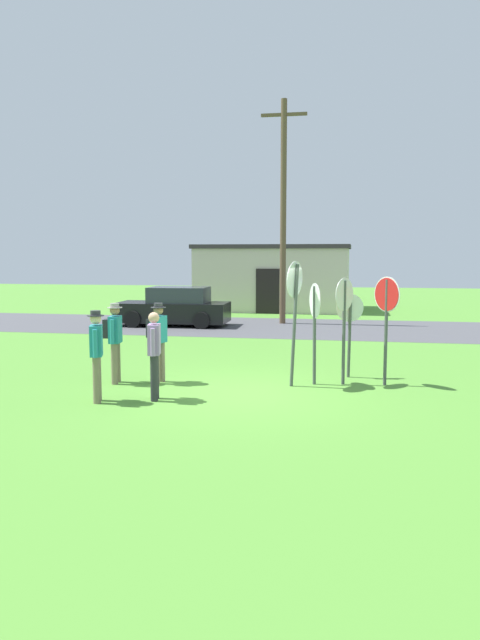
{
  "coord_description": "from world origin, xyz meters",
  "views": [
    {
      "loc": [
        2.32,
        -11.74,
        2.79
      ],
      "look_at": [
        -0.22,
        1.68,
        1.3
      ],
      "focal_mm": 34.14,
      "sensor_mm": 36.0,
      "label": 1
    }
  ],
  "objects_px": {
    "stop_sign_low_front": "(294,301)",
    "person_on_left": "(154,351)",
    "person_near_signs": "(158,337)",
    "utility_pole": "(283,208)",
    "stop_sign_center_cluster": "(350,322)",
    "stop_sign_far_back": "(344,313)",
    "person_with_sunhat": "(96,351)",
    "stop_sign_rear_left": "(315,316)",
    "stop_sign_nearest": "(386,311)",
    "parked_car_on_street": "(174,308)",
    "person_in_teal": "(114,337)"
  },
  "relations": [
    {
      "from": "parked_car_on_street",
      "to": "person_with_sunhat",
      "type": "bearing_deg",
      "value": -79.93
    },
    {
      "from": "stop_sign_center_cluster",
      "to": "person_on_left",
      "type": "height_order",
      "value": "stop_sign_center_cluster"
    },
    {
      "from": "person_near_signs",
      "to": "stop_sign_nearest",
      "type": "bearing_deg",
      "value": 7.57
    },
    {
      "from": "stop_sign_far_back",
      "to": "stop_sign_center_cluster",
      "type": "height_order",
      "value": "stop_sign_far_back"
    },
    {
      "from": "stop_sign_nearest",
      "to": "stop_sign_low_front",
      "type": "xyz_separation_m",
      "value": [
        -1.89,
        -0.48,
        0.22
      ]
    },
    {
      "from": "stop_sign_far_back",
      "to": "stop_sign_center_cluster",
      "type": "distance_m",
      "value": 0.84
    },
    {
      "from": "stop_sign_low_front",
      "to": "person_with_sunhat",
      "type": "height_order",
      "value": "stop_sign_low_front"
    },
    {
      "from": "stop_sign_far_back",
      "to": "person_with_sunhat",
      "type": "relative_size",
      "value": 1.32
    },
    {
      "from": "stop_sign_rear_left",
      "to": "person_in_teal",
      "type": "xyz_separation_m",
      "value": [
        -4.24,
        -0.68,
        -0.47
      ]
    },
    {
      "from": "parked_car_on_street",
      "to": "person_near_signs",
      "type": "distance_m",
      "value": 10.6
    },
    {
      "from": "stop_sign_nearest",
      "to": "person_with_sunhat",
      "type": "distance_m",
      "value": 6.0
    },
    {
      "from": "person_near_signs",
      "to": "person_on_left",
      "type": "xyz_separation_m",
      "value": [
        0.43,
        -1.52,
        -0.06
      ]
    },
    {
      "from": "utility_pole",
      "to": "stop_sign_low_front",
      "type": "xyz_separation_m",
      "value": [
        1.61,
        -11.62,
        -2.77
      ]
    },
    {
      "from": "utility_pole",
      "to": "stop_sign_center_cluster",
      "type": "bearing_deg",
      "value": -75.26
    },
    {
      "from": "stop_sign_rear_left",
      "to": "person_on_left",
      "type": "bearing_deg",
      "value": -145.88
    },
    {
      "from": "stop_sign_far_back",
      "to": "person_with_sunhat",
      "type": "distance_m",
      "value": 5.18
    },
    {
      "from": "parked_car_on_street",
      "to": "stop_sign_nearest",
      "type": "relative_size",
      "value": 1.88
    },
    {
      "from": "parked_car_on_street",
      "to": "person_near_signs",
      "type": "height_order",
      "value": "person_near_signs"
    },
    {
      "from": "stop_sign_center_cluster",
      "to": "stop_sign_rear_left",
      "type": "xyz_separation_m",
      "value": [
        -0.72,
        -0.89,
        0.22
      ]
    },
    {
      "from": "stop_sign_low_front",
      "to": "person_with_sunhat",
      "type": "bearing_deg",
      "value": -149.77
    },
    {
      "from": "person_on_left",
      "to": "stop_sign_center_cluster",
      "type": "bearing_deg",
      "value": 38.21
    },
    {
      "from": "parked_car_on_street",
      "to": "stop_sign_center_cluster",
      "type": "relative_size",
      "value": 2.3
    },
    {
      "from": "parked_car_on_street",
      "to": "stop_sign_nearest",
      "type": "height_order",
      "value": "stop_sign_nearest"
    },
    {
      "from": "stop_sign_rear_left",
      "to": "person_near_signs",
      "type": "relative_size",
      "value": 1.25
    },
    {
      "from": "person_in_teal",
      "to": "person_on_left",
      "type": "relative_size",
      "value": 1.03
    },
    {
      "from": "stop_sign_center_cluster",
      "to": "stop_sign_low_front",
      "type": "bearing_deg",
      "value": -133.9
    },
    {
      "from": "person_with_sunhat",
      "to": "utility_pole",
      "type": "bearing_deg",
      "value": 82.09
    },
    {
      "from": "stop_sign_nearest",
      "to": "person_on_left",
      "type": "xyz_separation_m",
      "value": [
        -4.39,
        -2.16,
        -0.63
      ]
    },
    {
      "from": "stop_sign_low_front",
      "to": "person_on_left",
      "type": "bearing_deg",
      "value": -146.07
    },
    {
      "from": "utility_pole",
      "to": "stop_sign_rear_left",
      "type": "bearing_deg",
      "value": -79.88
    },
    {
      "from": "stop_sign_center_cluster",
      "to": "person_near_signs",
      "type": "xyz_separation_m",
      "value": [
        -4.07,
        -1.34,
        -0.26
      ]
    },
    {
      "from": "stop_sign_far_back",
      "to": "stop_sign_center_cluster",
      "type": "xyz_separation_m",
      "value": [
        0.12,
        0.78,
        -0.28
      ]
    },
    {
      "from": "stop_sign_center_cluster",
      "to": "stop_sign_rear_left",
      "type": "bearing_deg",
      "value": -129.2
    },
    {
      "from": "person_on_left",
      "to": "person_with_sunhat",
      "type": "bearing_deg",
      "value": -160.18
    },
    {
      "from": "person_with_sunhat",
      "to": "person_on_left",
      "type": "xyz_separation_m",
      "value": [
        1.01,
        0.36,
        -0.03
      ]
    },
    {
      "from": "stop_sign_rear_left",
      "to": "person_with_sunhat",
      "type": "height_order",
      "value": "stop_sign_rear_left"
    },
    {
      "from": "stop_sign_rear_left",
      "to": "utility_pole",
      "type": "bearing_deg",
      "value": 100.12
    },
    {
      "from": "stop_sign_nearest",
      "to": "person_on_left",
      "type": "relative_size",
      "value": 1.37
    },
    {
      "from": "utility_pole",
      "to": "stop_sign_far_back",
      "type": "xyz_separation_m",
      "value": [
        2.63,
        -11.22,
        -3.02
      ]
    },
    {
      "from": "stop_sign_nearest",
      "to": "person_in_teal",
      "type": "bearing_deg",
      "value": -171.41
    },
    {
      "from": "utility_pole",
      "to": "stop_sign_rear_left",
      "type": "xyz_separation_m",
      "value": [
        2.02,
        -11.33,
        -3.09
      ]
    },
    {
      "from": "stop_sign_rear_left",
      "to": "person_on_left",
      "type": "relative_size",
      "value": 1.29
    },
    {
      "from": "parked_car_on_street",
      "to": "stop_sign_far_back",
      "type": "height_order",
      "value": "stop_sign_far_back"
    },
    {
      "from": "stop_sign_nearest",
      "to": "person_near_signs",
      "type": "distance_m",
      "value": 4.9
    },
    {
      "from": "stop_sign_center_cluster",
      "to": "stop_sign_low_front",
      "type": "xyz_separation_m",
      "value": [
        -1.13,
        -1.18,
        0.54
      ]
    },
    {
      "from": "stop_sign_far_back",
      "to": "person_on_left",
      "type": "bearing_deg",
      "value": -149.42
    },
    {
      "from": "stop_sign_center_cluster",
      "to": "person_near_signs",
      "type": "relative_size",
      "value": 1.09
    },
    {
      "from": "stop_sign_low_front",
      "to": "person_near_signs",
      "type": "bearing_deg",
      "value": -176.81
    },
    {
      "from": "person_in_teal",
      "to": "parked_car_on_street",
      "type": "bearing_deg",
      "value": 99.91
    },
    {
      "from": "parked_car_on_street",
      "to": "person_in_teal",
      "type": "bearing_deg",
      "value": -80.09
    }
  ]
}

